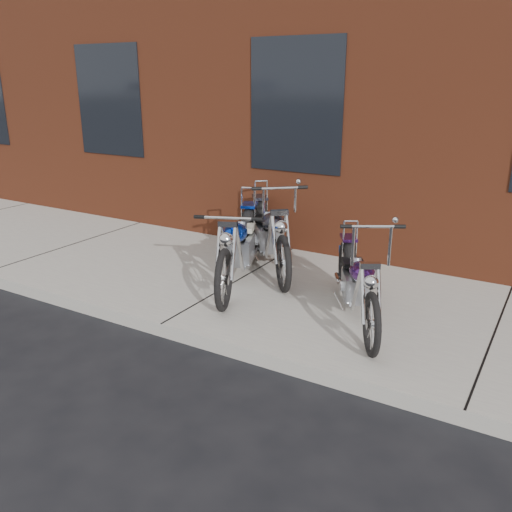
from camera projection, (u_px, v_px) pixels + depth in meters
The scene contains 6 objects.
ground at pixel (162, 337), 5.63m from camera, with size 120.00×120.00×0.00m, color black.
sidewalk at pixel (239, 285), 6.84m from camera, with size 22.00×3.00×0.15m, color #9C958C.
building_brick at pixel (409, 3), 10.92m from camera, with size 22.00×10.00×8.00m, color brown.
chopper_purple at pixel (357, 285), 5.61m from camera, with size 1.13×1.85×1.17m.
chopper_blue at pixel (239, 248), 6.65m from camera, with size 1.01×2.28×1.05m.
chopper_third at pixel (270, 236), 7.16m from camera, with size 1.61×1.91×1.21m.
Camera 1 is at (3.44, -3.87, 2.57)m, focal length 38.00 mm.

